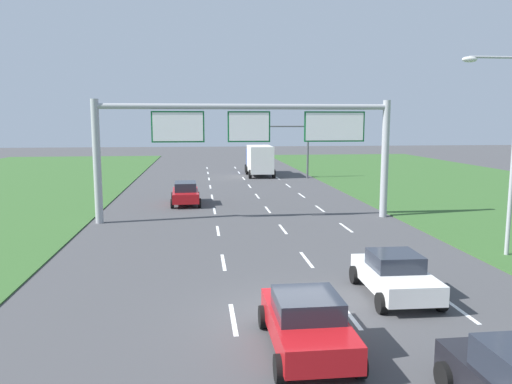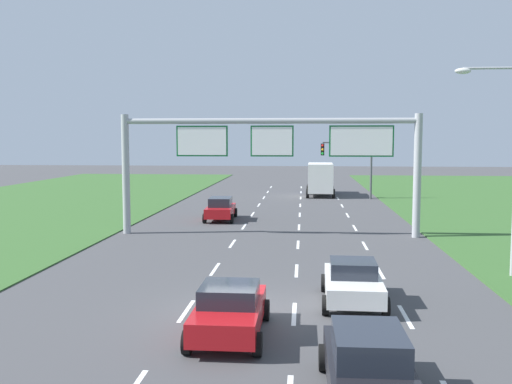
% 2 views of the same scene
% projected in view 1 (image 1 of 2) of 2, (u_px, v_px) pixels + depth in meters
% --- Properties ---
extents(ground_plane, '(200.00, 200.00, 0.00)m').
position_uv_depth(ground_plane, '(292.00, 317.00, 14.87)').
color(ground_plane, '#424244').
extents(lane_dashes_inner_left, '(0.14, 68.40, 0.01)m').
position_uv_depth(lane_dashes_inner_left, '(216.00, 220.00, 29.43)').
color(lane_dashes_inner_left, white).
rests_on(lane_dashes_inner_left, ground_plane).
extents(lane_dashes_inner_right, '(0.14, 68.40, 0.01)m').
position_uv_depth(lane_dashes_inner_right, '(275.00, 218.00, 29.82)').
color(lane_dashes_inner_right, white).
rests_on(lane_dashes_inner_right, ground_plane).
extents(lane_dashes_slip, '(0.14, 68.40, 0.01)m').
position_uv_depth(lane_dashes_slip, '(332.00, 217.00, 30.21)').
color(lane_dashes_slip, white).
rests_on(lane_dashes_slip, ground_plane).
extents(car_near_red, '(2.07, 4.08, 1.49)m').
position_uv_depth(car_near_red, '(306.00, 322.00, 12.59)').
color(car_near_red, red).
rests_on(car_near_red, ground_plane).
extents(car_lead_silver, '(2.17, 3.96, 1.47)m').
position_uv_depth(car_lead_silver, '(395.00, 275.00, 16.52)').
color(car_lead_silver, white).
rests_on(car_lead_silver, ground_plane).
extents(car_mid_lane, '(2.15, 4.29, 1.57)m').
position_uv_depth(car_mid_lane, '(185.00, 193.00, 34.81)').
color(car_mid_lane, red).
rests_on(car_mid_lane, ground_plane).
extents(box_truck, '(2.78, 7.39, 3.20)m').
position_uv_depth(box_truck, '(259.00, 159.00, 53.18)').
color(box_truck, navy).
rests_on(box_truck, ground_plane).
extents(sign_gantry, '(17.24, 0.44, 7.00)m').
position_uv_depth(sign_gantry, '(250.00, 136.00, 28.79)').
color(sign_gantry, '#9EA0A5').
rests_on(sign_gantry, ground_plane).
extents(traffic_light_mast, '(4.76, 0.49, 5.60)m').
position_uv_depth(traffic_light_mast, '(289.00, 140.00, 50.10)').
color(traffic_light_mast, '#47494F').
rests_on(traffic_light_mast, ground_plane).
extents(street_lamp, '(2.61, 0.32, 8.50)m').
position_uv_depth(street_lamp, '(506.00, 138.00, 20.80)').
color(street_lamp, '#9EA0A5').
rests_on(street_lamp, ground_plane).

